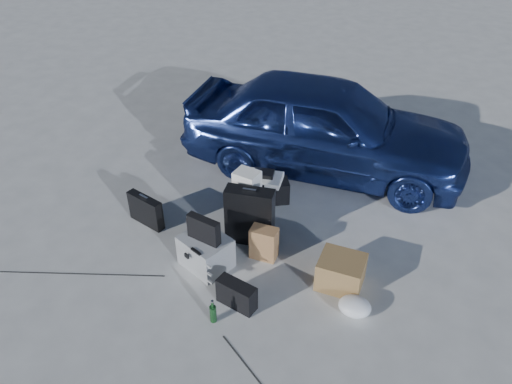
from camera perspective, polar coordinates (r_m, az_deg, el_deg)
ground at (r=5.43m, az=-3.05°, el=-9.68°), size 60.00×60.00×0.00m
car at (r=6.90m, az=7.92°, el=7.56°), size 3.88×1.63×1.31m
pelican_case at (r=5.46m, az=-5.75°, el=-6.81°), size 0.63×0.59×0.37m
laptop_bag at (r=5.24m, az=-6.00°, el=-4.27°), size 0.39×0.17×0.28m
briefcase at (r=6.13m, az=-12.49°, el=-2.06°), size 0.51×0.25×0.39m
suitcase_left at (r=5.64m, az=-0.72°, el=-2.77°), size 0.56×0.26×0.71m
suitcase_right at (r=5.92m, az=-1.23°, el=-1.71°), size 0.47×0.29×0.53m
white_carton at (r=5.71m, az=-1.04°, el=1.37°), size 0.31×0.27×0.22m
duffel_bag at (r=6.38m, az=1.06°, el=0.05°), size 0.65×0.50×0.30m
flat_box_white at (r=6.29m, az=1.00°, el=1.53°), size 0.46×0.36×0.08m
flat_box_black at (r=6.27m, az=0.91°, el=2.13°), size 0.28×0.22×0.05m
kraft_bag at (r=5.52m, az=0.91°, el=-5.87°), size 0.30×0.18×0.39m
cardboard_box at (r=5.30m, az=9.68°, el=-9.00°), size 0.47×0.42×0.34m
plastic_bag at (r=5.11m, az=11.22°, el=-12.71°), size 0.33×0.28×0.18m
messenger_bag at (r=5.05m, az=-2.23°, el=-11.63°), size 0.44×0.25×0.29m
green_bottle at (r=4.94m, az=-4.95°, el=-13.44°), size 0.07×0.07×0.26m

